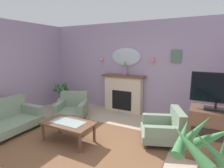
{
  "coord_description": "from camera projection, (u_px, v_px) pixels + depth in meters",
  "views": [
    {
      "loc": [
        2.13,
        -2.53,
        1.92
      ],
      "look_at": [
        -0.02,
        1.53,
        1.06
      ],
      "focal_mm": 29.11,
      "sensor_mm": 36.0,
      "label": 1
    }
  ],
  "objects": [
    {
      "name": "potted_plant_tall_palm",
      "position": [
        201.0,
        167.0,
        2.08
      ],
      "size": [
        0.75,
        0.77,
        1.18
      ],
      "color": "silver",
      "rests_on": "ground"
    },
    {
      "name": "wall_sconce_left",
      "position": [
        101.0,
        58.0,
        5.99
      ],
      "size": [
        0.14,
        0.14,
        0.14
      ],
      "primitive_type": "cone",
      "color": "#D17066"
    },
    {
      "name": "tv_cabinet",
      "position": [
        212.0,
        134.0,
        3.24
      ],
      "size": [
        0.8,
        0.57,
        0.9
      ],
      "color": "brown",
      "rests_on": "ground"
    },
    {
      "name": "wall_back",
      "position": [
        131.0,
        67.0,
        5.69
      ],
      "size": [
        6.71,
        0.1,
        2.76
      ],
      "primitive_type": "cube",
      "color": "#9E8CA8",
      "rests_on": "ground"
    },
    {
      "name": "floor",
      "position": [
        76.0,
        153.0,
        3.54
      ],
      "size": [
        6.71,
        6.46,
        0.1
      ],
      "primitive_type": "cube",
      "color": "tan",
      "rests_on": "ground"
    },
    {
      "name": "wall_sconce_right",
      "position": [
        152.0,
        59.0,
        5.21
      ],
      "size": [
        0.14,
        0.14,
        0.14
      ],
      "primitive_type": "cone",
      "color": "#D17066"
    },
    {
      "name": "armchair_by_coffee_table",
      "position": [
        72.0,
        107.0,
        5.21
      ],
      "size": [
        1.06,
        1.07,
        0.71
      ],
      "color": "gray",
      "rests_on": "ground"
    },
    {
      "name": "fireplace",
      "position": [
        123.0,
        93.0,
        5.72
      ],
      "size": [
        1.36,
        0.36,
        1.16
      ],
      "color": "beige",
      "rests_on": "ground"
    },
    {
      "name": "potted_plant_corner_palm",
      "position": [
        61.0,
        93.0,
        6.25
      ],
      "size": [
        0.53,
        0.56,
        0.9
      ],
      "color": "silver",
      "rests_on": "ground"
    },
    {
      "name": "wall_mirror",
      "position": [
        126.0,
        57.0,
        5.64
      ],
      "size": [
        0.96,
        0.06,
        0.56
      ],
      "primitive_type": "ellipsoid",
      "color": "#B2BCC6"
    },
    {
      "name": "armchair_near_fireplace",
      "position": [
        165.0,
        128.0,
        3.81
      ],
      "size": [
        1.06,
        1.04,
        0.71
      ],
      "color": "gray",
      "rests_on": "ground"
    },
    {
      "name": "coffee_table",
      "position": [
        68.0,
        125.0,
        3.79
      ],
      "size": [
        1.1,
        0.6,
        0.45
      ],
      "color": "brown",
      "rests_on": "ground"
    },
    {
      "name": "framed_picture",
      "position": [
        176.0,
        56.0,
        4.95
      ],
      "size": [
        0.28,
        0.03,
        0.36
      ],
      "primitive_type": "cube",
      "color": "#4C6B56"
    },
    {
      "name": "tv_flatscreen",
      "position": [
        217.0,
        90.0,
        3.07
      ],
      "size": [
        0.84,
        0.24,
        0.65
      ],
      "color": "black",
      "rests_on": "tv_cabinet"
    },
    {
      "name": "patterned_rug",
      "position": [
        82.0,
        145.0,
        3.71
      ],
      "size": [
        3.2,
        2.4,
        0.01
      ],
      "primitive_type": "cube",
      "color": "brown",
      "rests_on": "ground"
    },
    {
      "name": "mantel_vase_right",
      "position": [
        125.0,
        68.0,
        5.53
      ],
      "size": [
        0.1,
        0.1,
        0.43
      ],
      "color": "#9E6084",
      "rests_on": "fireplace"
    }
  ]
}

